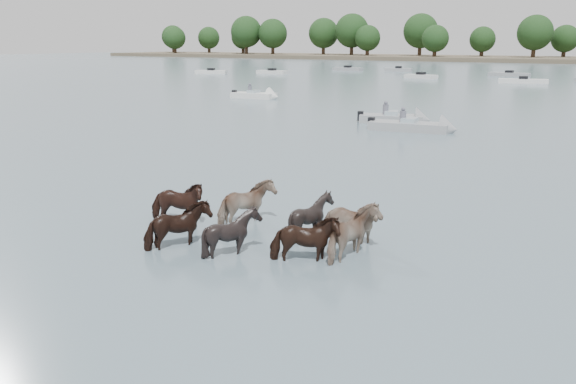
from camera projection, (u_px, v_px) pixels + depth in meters
The scene contains 8 objects.
ground at pixel (242, 249), 14.74m from camera, with size 400.00×400.00×0.00m, color #4B606C.
shoreline at pixel (344, 57), 174.19m from camera, with size 160.00×30.00×1.00m, color #4C4233.
pony_herd at pixel (267, 224), 15.14m from camera, with size 7.25×4.05×1.43m.
motorboat_a at pixel (402, 119), 37.36m from camera, with size 4.60×2.85×1.92m.
motorboat_b at pixel (422, 127), 33.79m from camera, with size 5.17×2.20×1.92m.
motorboat_f at pixel (261, 96), 53.05m from camera, with size 4.66×2.04×1.92m.
distant_flotilla at pixel (572, 78), 77.09m from camera, with size 106.87×28.04×0.93m.
treeline at pixel (337, 35), 172.73m from camera, with size 142.64×20.57×12.51m.
Camera 1 is at (8.17, -11.36, 4.98)m, focal length 37.34 mm.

